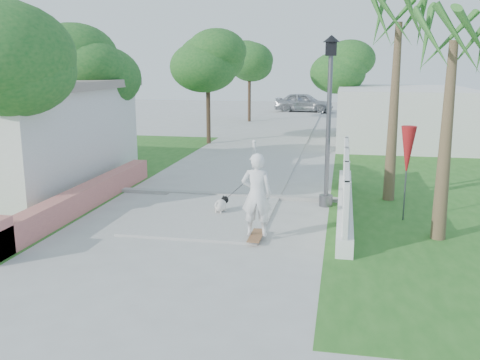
% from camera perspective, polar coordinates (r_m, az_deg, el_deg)
% --- Properties ---
extents(ground, '(90.00, 90.00, 0.00)m').
position_cam_1_polar(ground, '(9.87, -9.46, -10.12)').
color(ground, '#B7B7B2').
rests_on(ground, ground).
extents(path_strip, '(3.20, 36.00, 0.06)m').
position_cam_1_polar(path_strip, '(28.95, 4.40, 4.96)').
color(path_strip, '#B7B7B2').
rests_on(path_strip, ground).
extents(curb, '(6.50, 0.25, 0.10)m').
position_cam_1_polar(curb, '(15.34, -1.70, -1.58)').
color(curb, '#999993').
rests_on(curb, ground).
extents(grass_left, '(8.00, 20.00, 0.01)m').
position_cam_1_polar(grass_left, '(19.82, -20.52, 0.69)').
color(grass_left, '#28631F').
rests_on(grass_left, ground).
extents(grass_right, '(8.00, 20.00, 0.01)m').
position_cam_1_polar(grass_right, '(17.35, 23.08, -1.10)').
color(grass_right, '#28631F').
rests_on(grass_right, ground).
extents(pink_wall, '(0.45, 8.20, 0.80)m').
position_cam_1_polar(pink_wall, '(14.18, -17.08, -2.21)').
color(pink_wall, tan).
rests_on(pink_wall, ground).
extents(lattice_fence, '(0.35, 7.00, 1.50)m').
position_cam_1_polar(lattice_fence, '(13.90, 11.18, -1.19)').
color(lattice_fence, white).
rests_on(lattice_fence, ground).
extents(building_right, '(6.00, 8.00, 2.60)m').
position_cam_1_polar(building_right, '(26.77, 16.88, 6.60)').
color(building_right, silver).
rests_on(building_right, ground).
extents(street_lamp, '(0.44, 0.44, 4.44)m').
position_cam_1_polar(street_lamp, '(14.09, 9.45, 6.82)').
color(street_lamp, '#59595E').
rests_on(street_lamp, ground).
extents(bollard, '(0.14, 0.14, 1.09)m').
position_cam_1_polar(bollard, '(19.04, 1.52, 2.81)').
color(bollard, white).
rests_on(bollard, ground).
extents(patio_umbrella, '(0.36, 0.36, 2.30)m').
position_cam_1_polar(patio_umbrella, '(13.27, 17.44, 2.86)').
color(patio_umbrella, '#59595E').
rests_on(patio_umbrella, ground).
extents(tree_left_near, '(3.60, 3.60, 5.28)m').
position_cam_1_polar(tree_left_near, '(13.88, -23.54, 11.68)').
color(tree_left_near, '#4C3826').
rests_on(tree_left_near, ground).
extents(tree_left_mid, '(3.20, 3.20, 4.85)m').
position_cam_1_polar(tree_left_mid, '(19.13, -16.60, 11.12)').
color(tree_left_mid, '#4C3826').
rests_on(tree_left_mid, ground).
extents(tree_path_left, '(3.40, 3.40, 5.23)m').
position_cam_1_polar(tree_path_left, '(25.29, -3.43, 12.52)').
color(tree_path_left, '#4C3826').
rests_on(tree_path_left, ground).
extents(tree_path_right, '(3.00, 3.00, 4.79)m').
position_cam_1_polar(tree_path_right, '(28.50, 11.09, 11.64)').
color(tree_path_right, '#4C3826').
rests_on(tree_path_right, ground).
extents(tree_path_far, '(3.20, 3.20, 5.17)m').
position_cam_1_polar(tree_path_far, '(35.03, 1.04, 12.49)').
color(tree_path_far, '#4C3826').
rests_on(tree_path_far, ground).
extents(palm_far, '(1.80, 1.80, 5.30)m').
position_cam_1_polar(palm_far, '(15.10, 16.54, 14.68)').
color(palm_far, brown).
rests_on(palm_far, ground).
extents(palm_near, '(1.80, 1.80, 4.70)m').
position_cam_1_polar(palm_near, '(11.91, 21.77, 12.51)').
color(palm_near, brown).
rests_on(palm_near, ground).
extents(skateboarder, '(1.56, 2.53, 1.91)m').
position_cam_1_polar(skateboarder, '(12.29, -0.26, -1.33)').
color(skateboarder, '#935D3B').
rests_on(skateboarder, ground).
extents(dog, '(0.41, 0.63, 0.44)m').
position_cam_1_polar(dog, '(13.56, -2.01, -2.63)').
color(dog, white).
rests_on(dog, ground).
extents(parked_car, '(4.61, 2.27, 1.51)m').
position_cam_1_polar(parked_car, '(42.03, 6.85, 8.21)').
color(parked_car, '#AEB0B6').
rests_on(parked_car, ground).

